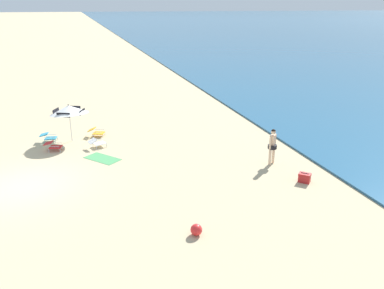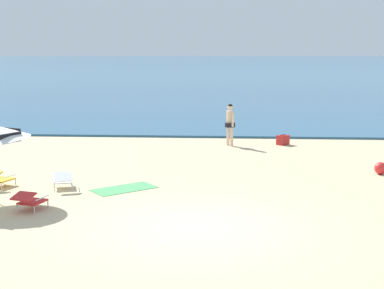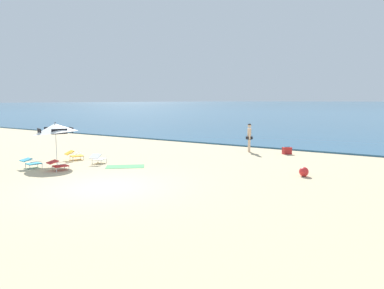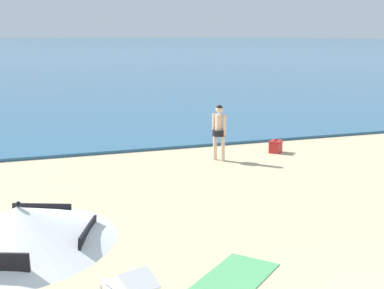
% 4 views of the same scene
% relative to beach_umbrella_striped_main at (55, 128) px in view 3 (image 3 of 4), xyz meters
% --- Properties ---
extents(ground_plane, '(800.00, 800.00, 0.00)m').
position_rel_beach_umbrella_striped_main_xyz_m(ground_plane, '(5.45, -1.94, -1.79)').
color(ground_plane, tan).
extents(beach_umbrella_striped_main, '(2.63, 2.60, 2.14)m').
position_rel_beach_umbrella_striped_main_xyz_m(beach_umbrella_striped_main, '(0.00, 0.00, 0.00)').
color(beach_umbrella_striped_main, silver).
rests_on(beach_umbrella_striped_main, ground).
extents(lounge_chair_under_umbrella, '(0.78, 1.00, 0.52)m').
position_rel_beach_umbrella_striped_main_xyz_m(lounge_chair_under_umbrella, '(1.50, 1.29, -1.52)').
color(lounge_chair_under_umbrella, white).
rests_on(lounge_chair_under_umbrella, ground).
extents(lounge_chair_beside_umbrella, '(0.81, 1.01, 0.51)m').
position_rel_beach_umbrella_striped_main_xyz_m(lounge_chair_beside_umbrella, '(-0.41, 1.36, -1.52)').
color(lounge_chair_beside_umbrella, gold).
rests_on(lounge_chair_beside_umbrella, ground).
extents(lounge_chair_facing_sea, '(0.68, 0.93, 0.49)m').
position_rel_beach_umbrella_striped_main_xyz_m(lounge_chair_facing_sea, '(-0.22, -1.24, -1.51)').
color(lounge_chair_facing_sea, teal).
rests_on(lounge_chair_facing_sea, ground).
extents(lounge_chair_spare_folded, '(0.74, 0.96, 0.49)m').
position_rel_beach_umbrella_striped_main_xyz_m(lounge_chair_spare_folded, '(1.34, -0.94, -1.52)').
color(lounge_chair_spare_folded, red).
rests_on(lounge_chair_spare_folded, ground).
extents(person_standing_near_shore, '(0.43, 0.46, 1.74)m').
position_rel_beach_umbrella_striped_main_xyz_m(person_standing_near_shore, '(6.20, 9.10, -0.79)').
color(person_standing_near_shore, beige).
rests_on(person_standing_near_shore, ground).
extents(cooler_box, '(0.60, 0.60, 0.43)m').
position_rel_beach_umbrella_striped_main_xyz_m(cooler_box, '(8.43, 9.51, -1.59)').
color(cooler_box, red).
rests_on(cooler_box, ground).
extents(beach_ball, '(0.40, 0.40, 0.40)m').
position_rel_beach_umbrella_striped_main_xyz_m(beach_ball, '(10.97, 3.87, -1.60)').
color(beach_ball, red).
rests_on(beach_ball, ground).
extents(beach_towel, '(1.96, 1.84, 0.01)m').
position_rel_beach_umbrella_striped_main_xyz_m(beach_towel, '(3.21, 1.42, -1.79)').
color(beach_towel, '#4C9E5B').
rests_on(beach_towel, ground).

